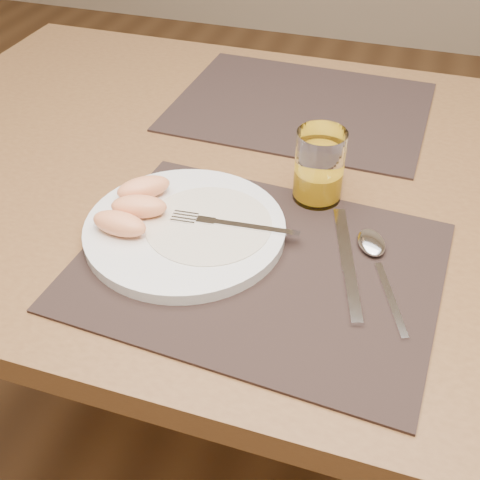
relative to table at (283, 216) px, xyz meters
name	(u,v)px	position (x,y,z in m)	size (l,w,h in m)	color
ground	(270,441)	(0.00, 0.00, -0.67)	(5.00, 5.00, 0.00)	brown
table	(283,216)	(0.00, 0.00, 0.00)	(1.40, 0.90, 0.75)	brown
placemat_near	(258,265)	(0.02, -0.22, 0.09)	(0.45, 0.35, 0.00)	#2D201C
placemat_far	(301,106)	(-0.03, 0.22, 0.09)	(0.45, 0.35, 0.00)	#2D201C
plate	(185,229)	(-0.09, -0.19, 0.10)	(0.27, 0.27, 0.02)	white
plate_dressing	(208,224)	(-0.06, -0.18, 0.10)	(0.17, 0.17, 0.00)	white
fork	(223,223)	(-0.04, -0.18, 0.11)	(0.18, 0.03, 0.00)	silver
knife	(349,271)	(0.13, -0.20, 0.09)	(0.08, 0.22, 0.01)	silver
spoon	(374,250)	(0.16, -0.15, 0.09)	(0.09, 0.19, 0.01)	silver
juice_glass	(319,170)	(0.06, -0.05, 0.13)	(0.07, 0.07, 0.11)	white
grapefruit_wedges	(134,206)	(-0.16, -0.19, 0.12)	(0.09, 0.14, 0.03)	#FFA268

